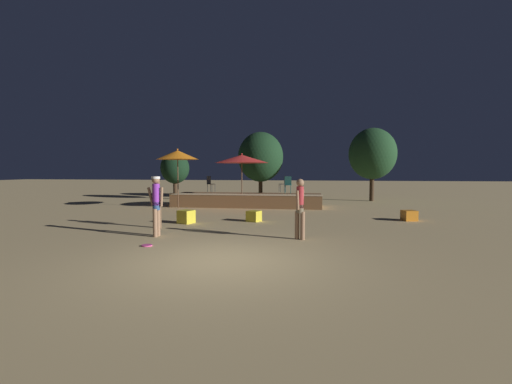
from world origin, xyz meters
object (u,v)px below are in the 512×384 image
Objects in this scene: cube_seat_2 at (186,217)px; background_tree_0 at (372,154)px; person_2 at (156,202)px; frisbee_disc at (147,245)px; patio_umbrella_1 at (178,155)px; cube_seat_1 at (254,216)px; bistro_chair_1 at (210,182)px; background_tree_1 at (175,168)px; bistro_chair_0 at (288,183)px; person_1 at (300,206)px; patio_umbrella_0 at (242,159)px; bistro_chair_2 at (284,182)px; cube_seat_0 at (409,216)px; person_0 at (157,202)px; background_tree_2 at (261,157)px.

cube_seat_2 is 0.14× the size of background_tree_0.
person_2 is 1.69m from frisbee_disc.
patio_umbrella_1 is 0.66× the size of background_tree_0.
cube_seat_1 is 6.65m from bistro_chair_1.
patio_umbrella_1 is 7.97m from person_2.
bistro_chair_1 is at bearing -47.08° from background_tree_1.
person_2 is 9.16m from bistro_chair_0.
bistro_chair_0 is 0.19× the size of background_tree_0.
person_1 is 0.96× the size of person_2.
bistro_chair_2 is (2.05, 1.86, -1.27)m from patio_umbrella_0.
cube_seat_2 is at bearing -128.50° from background_tree_0.
cube_seat_0 is 0.36× the size of person_0.
background_tree_1 is at bearing -166.34° from background_tree_2.
patio_umbrella_0 is 1.58× the size of person_2.
background_tree_1 reaches higher than person_0.
person_1 is at bearing -77.51° from background_tree_2.
person_1 reaches higher than person_0.
patio_umbrella_0 reaches higher than cube_seat_0.
cube_seat_0 is 6.47m from bistro_chair_0.
bistro_chair_2 is 3.27× the size of frisbee_disc.
person_2 is 0.56× the size of background_tree_1.
cube_seat_1 is 0.93× the size of cube_seat_2.
bistro_chair_1 is 4.18m from bistro_chair_2.
patio_umbrella_0 is 1.64× the size of person_1.
person_1 reaches higher than cube_seat_2.
cube_seat_0 is 9.27m from background_tree_0.
person_1 is (-4.19, -4.37, 0.75)m from cube_seat_0.
person_1 is (6.54, -7.24, -1.84)m from patio_umbrella_1.
person_2 is at bearing 104.16° from frisbee_disc.
patio_umbrella_1 is at bearing -116.01° from background_tree_2.
cube_seat_2 is at bearing 78.85° from person_0.
background_tree_2 reaches higher than cube_seat_1.
bistro_chair_0 is (4.07, 7.03, 0.42)m from person_0.
cube_seat_1 is 4.29m from person_2.
bistro_chair_1 is at bearing 51.69° from patio_umbrella_1.
bistro_chair_2 reaches higher than cube_seat_0.
person_2 is 14.57m from background_tree_2.
patio_umbrella_0 is at bearing 107.04° from cube_seat_1.
person_1 is at bearing -54.99° from background_tree_1.
person_0 is 1.85× the size of bistro_chair_1.
person_0 is at bearing -172.30° from person_1.
person_1 is at bearing -133.78° from cube_seat_0.
background_tree_2 is at bearing 126.73° from cube_seat_0.
bistro_chair_1 is 0.28× the size of background_tree_1.
person_2 is at bearing -125.12° from cube_seat_1.
person_0 reaches higher than cube_seat_2.
cube_seat_2 is (2.23, -4.86, -2.55)m from patio_umbrella_1.
bistro_chair_2 is at bearing -23.24° from background_tree_1.
patio_umbrella_1 is 1.71× the size of person_2.
patio_umbrella_0 is 5.80m from cube_seat_2.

